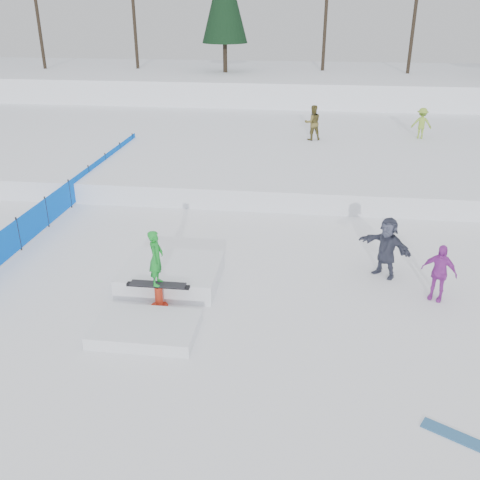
# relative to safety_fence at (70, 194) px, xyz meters

# --- Properties ---
(ground) EXTENTS (120.00, 120.00, 0.00)m
(ground) POSITION_rel_safety_fence_xyz_m (6.50, -6.60, -0.55)
(ground) COLOR white
(snow_berm) EXTENTS (60.00, 14.00, 2.40)m
(snow_berm) POSITION_rel_safety_fence_xyz_m (6.50, 23.40, 0.65)
(snow_berm) COLOR white
(snow_berm) RESTS_ON ground
(snow_midrise) EXTENTS (50.00, 18.00, 0.80)m
(snow_midrise) POSITION_rel_safety_fence_xyz_m (6.50, 9.40, -0.15)
(snow_midrise) COLOR white
(snow_midrise) RESTS_ON ground
(safety_fence) EXTENTS (0.05, 16.00, 1.10)m
(safety_fence) POSITION_rel_safety_fence_xyz_m (0.00, 0.00, 0.00)
(safety_fence) COLOR blue
(safety_fence) RESTS_ON ground
(walker_olive) EXTENTS (0.98, 0.86, 1.70)m
(walker_olive) POSITION_rel_safety_fence_xyz_m (8.90, 8.65, 1.10)
(walker_olive) COLOR brown
(walker_olive) RESTS_ON snow_midrise
(walker_ygreen) EXTENTS (1.03, 0.67, 1.51)m
(walker_ygreen) POSITION_rel_safety_fence_xyz_m (14.28, 9.66, 1.00)
(walker_ygreen) COLOR #82A933
(walker_ygreen) RESTS_ON snow_midrise
(spectator_purple) EXTENTS (0.98, 0.72, 1.54)m
(spectator_purple) POSITION_rel_safety_fence_xyz_m (12.22, -5.23, 0.22)
(spectator_purple) COLOR purple
(spectator_purple) RESTS_ON ground
(spectator_dark) EXTENTS (1.59, 1.42, 1.75)m
(spectator_dark) POSITION_rel_safety_fence_xyz_m (11.04, -4.07, 0.32)
(spectator_dark) COLOR #383C4F
(spectator_dark) RESTS_ON ground
(loose_board_teal) EXTENTS (1.36, 0.92, 0.03)m
(loose_board_teal) POSITION_rel_safety_fence_xyz_m (11.70, -10.25, -0.54)
(loose_board_teal) COLOR #295886
(loose_board_teal) RESTS_ON ground
(jib_rail_feature) EXTENTS (2.60, 4.40, 2.11)m
(jib_rail_feature) POSITION_rel_safety_fence_xyz_m (5.20, -6.01, -0.25)
(jib_rail_feature) COLOR white
(jib_rail_feature) RESTS_ON ground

